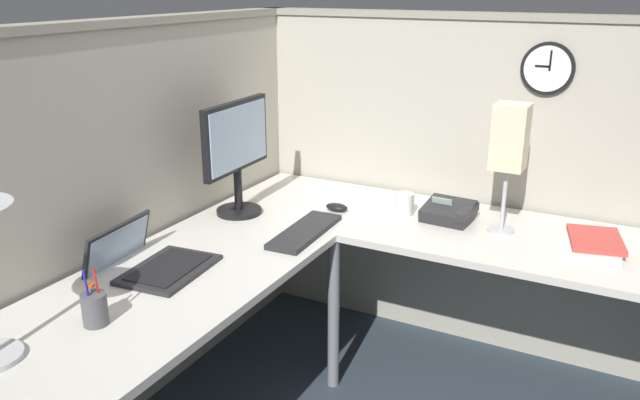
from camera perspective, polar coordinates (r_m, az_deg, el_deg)
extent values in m
cube|color=#A8A393|center=(2.61, -18.22, -2.99)|extent=(2.57, 0.10, 1.55)
cube|color=gray|center=(2.44, -20.17, 14.51)|extent=(2.57, 0.12, 0.03)
cube|color=#A8A393|center=(3.10, 14.26, 0.89)|extent=(0.10, 2.37, 1.55)
cube|color=gray|center=(2.96, 15.52, 15.56)|extent=(0.12, 2.37, 0.03)
cube|color=beige|center=(2.37, -11.38, -6.20)|extent=(2.35, 0.66, 0.03)
cube|color=beige|center=(2.70, 19.08, -3.72)|extent=(0.66, 1.49, 0.03)
cylinder|color=slate|center=(2.78, 1.22, -10.22)|extent=(0.05, 0.05, 0.70)
cylinder|color=black|center=(2.86, -7.24, -0.97)|extent=(0.20, 0.20, 0.02)
cylinder|color=black|center=(2.83, -7.32, 0.93)|extent=(0.04, 0.04, 0.20)
cube|color=black|center=(2.76, -7.53, 5.67)|extent=(0.46, 0.05, 0.30)
cube|color=#99B2D1|center=(2.75, -7.21, 5.64)|extent=(0.42, 0.02, 0.26)
cube|color=#232326|center=(2.34, -13.35, -6.07)|extent=(0.36, 0.27, 0.02)
cube|color=black|center=(2.33, -13.37, -5.85)|extent=(0.31, 0.21, 0.00)
cube|color=#232326|center=(2.46, -17.74, -4.32)|extent=(0.34, 0.10, 0.22)
cube|color=#99B2D1|center=(2.45, -17.59, -4.35)|extent=(0.31, 0.08, 0.18)
cube|color=#232326|center=(2.60, -1.35, -2.82)|extent=(0.44, 0.16, 0.02)
ellipsoid|color=black|center=(2.86, 1.51, -0.65)|extent=(0.06, 0.10, 0.03)
cylinder|color=#4C4C51|center=(2.05, -19.48, -9.19)|extent=(0.08, 0.08, 0.10)
cylinder|color=#1E1EB2|center=(2.01, -20.09, -7.63)|extent=(0.01, 0.02, 0.13)
cylinder|color=#B21E1E|center=(2.02, -19.28, -7.45)|extent=(0.01, 0.02, 0.13)
cylinder|color=#D8591E|center=(2.02, -19.91, -7.16)|extent=(0.03, 0.03, 0.01)
cube|color=#232326|center=(2.80, 11.38, -1.12)|extent=(0.20, 0.21, 0.10)
cube|color=#8CA58C|center=(2.79, 10.86, -0.24)|extent=(0.02, 0.09, 0.04)
cube|color=#232326|center=(2.76, 13.05, -1.04)|extent=(0.19, 0.05, 0.04)
cube|color=silver|center=(2.68, 23.10, -3.78)|extent=(0.30, 0.23, 0.02)
cube|color=#BF3F38|center=(2.68, 23.41, -3.26)|extent=(0.29, 0.24, 0.02)
cylinder|color=#B7BABF|center=(2.74, 15.86, -2.60)|extent=(0.11, 0.11, 0.01)
cylinder|color=#B7BABF|center=(2.69, 16.12, 0.06)|extent=(0.02, 0.02, 0.27)
cube|color=beige|center=(2.62, 16.63, 5.44)|extent=(0.13, 0.13, 0.26)
cylinder|color=silver|center=(2.84, 7.59, -0.32)|extent=(0.08, 0.08, 0.10)
cylinder|color=black|center=(2.89, 19.70, 11.02)|extent=(0.03, 0.22, 0.22)
cylinder|color=white|center=(2.87, 19.64, 10.98)|extent=(0.00, 0.19, 0.19)
cube|color=black|center=(2.87, 19.25, 11.22)|extent=(0.00, 0.06, 0.01)
cube|color=black|center=(2.86, 19.91, 11.64)|extent=(0.00, 0.01, 0.08)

